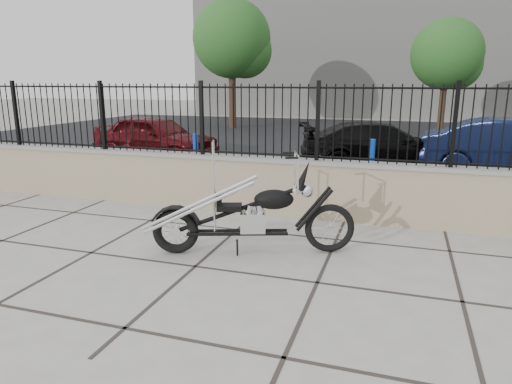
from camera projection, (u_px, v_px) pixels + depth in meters
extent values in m
plane|color=#99968E|center=(195.00, 267.00, 5.55)|extent=(90.00, 90.00, 0.00)
plane|color=black|center=(338.00, 141.00, 17.11)|extent=(30.00, 30.00, 0.00)
cube|color=gray|center=(257.00, 185.00, 7.75)|extent=(14.00, 0.36, 0.96)
cube|color=black|center=(257.00, 121.00, 7.49)|extent=(14.00, 0.08, 1.20)
cube|color=beige|center=(371.00, 52.00, 29.11)|extent=(22.00, 6.00, 8.00)
imported|color=#4A0A0E|center=(155.00, 137.00, 13.03)|extent=(3.93, 2.06, 1.27)
imported|color=black|center=(380.00, 146.00, 11.66)|extent=(4.40, 2.80, 1.19)
cylinder|color=#0B39AF|center=(196.00, 156.00, 10.45)|extent=(0.14, 0.14, 1.03)
cylinder|color=#0B57AE|center=(371.00, 165.00, 9.31)|extent=(0.15, 0.15, 1.06)
cylinder|color=#382619|center=(232.00, 92.00, 21.77)|extent=(0.34, 0.34, 3.40)
sphere|color=#2C6F29|center=(232.00, 34.00, 21.15)|extent=(3.62, 3.62, 3.62)
cylinder|color=#382619|center=(442.00, 102.00, 19.24)|extent=(0.27, 0.27, 2.71)
sphere|color=#326726|center=(447.00, 50.00, 18.74)|extent=(2.89, 2.89, 2.89)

